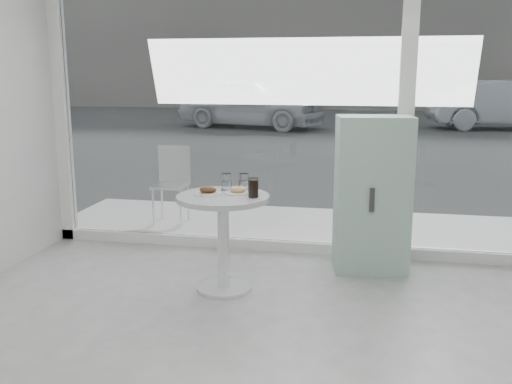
% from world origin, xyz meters
% --- Properties ---
extents(room_shell, '(6.00, 6.00, 6.00)m').
position_xyz_m(room_shell, '(0.00, -0.56, 1.91)').
color(room_shell, white).
rests_on(room_shell, ground).
extents(storefront, '(5.00, 0.14, 3.00)m').
position_xyz_m(storefront, '(0.07, 3.00, 1.71)').
color(storefront, white).
rests_on(storefront, ground).
extents(main_table, '(0.72, 0.72, 0.77)m').
position_xyz_m(main_table, '(-0.50, 1.90, 0.55)').
color(main_table, white).
rests_on(main_table, ground).
extents(patio_deck, '(5.60, 1.60, 0.05)m').
position_xyz_m(patio_deck, '(0.00, 3.80, 0.03)').
color(patio_deck, silver).
rests_on(patio_deck, ground).
extents(street, '(40.00, 24.00, 0.00)m').
position_xyz_m(street, '(0.00, 16.00, -0.00)').
color(street, '#3B3B3B').
rests_on(street, ground).
extents(far_building, '(40.00, 2.00, 8.00)m').
position_xyz_m(far_building, '(0.00, 25.00, 4.00)').
color(far_building, gray).
rests_on(far_building, ground).
extents(mint_cabinet, '(0.67, 0.50, 1.34)m').
position_xyz_m(mint_cabinet, '(0.63, 2.62, 0.67)').
color(mint_cabinet, '#88AD9E').
rests_on(mint_cabinet, ground).
extents(patio_chair, '(0.38, 0.38, 0.84)m').
position_xyz_m(patio_chair, '(-1.55, 3.68, 0.53)').
color(patio_chair, white).
rests_on(patio_chair, patio_deck).
extents(car_white, '(4.85, 3.00, 1.54)m').
position_xyz_m(car_white, '(-3.00, 15.00, 0.77)').
color(car_white, silver).
rests_on(car_white, street).
extents(car_silver, '(4.55, 2.05, 1.45)m').
position_xyz_m(car_silver, '(4.50, 15.97, 0.72)').
color(car_silver, '#B2B5BA').
rests_on(car_silver, street).
extents(plate_fritter, '(0.21, 0.21, 0.07)m').
position_xyz_m(plate_fritter, '(-0.62, 1.90, 0.80)').
color(plate_fritter, white).
rests_on(plate_fritter, main_table).
extents(plate_donut, '(0.21, 0.21, 0.05)m').
position_xyz_m(plate_donut, '(-0.40, 1.98, 0.79)').
color(plate_donut, white).
rests_on(plate_donut, main_table).
extents(water_tumbler_a, '(0.08, 0.08, 0.13)m').
position_xyz_m(water_tumbler_a, '(-0.52, 2.11, 0.83)').
color(water_tumbler_a, white).
rests_on(water_tumbler_a, main_table).
extents(water_tumbler_b, '(0.08, 0.08, 0.13)m').
position_xyz_m(water_tumbler_b, '(-0.39, 2.15, 0.83)').
color(water_tumbler_b, white).
rests_on(water_tumbler_b, main_table).
extents(cola_glass, '(0.08, 0.08, 0.15)m').
position_xyz_m(cola_glass, '(-0.25, 1.87, 0.84)').
color(cola_glass, white).
rests_on(cola_glass, main_table).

